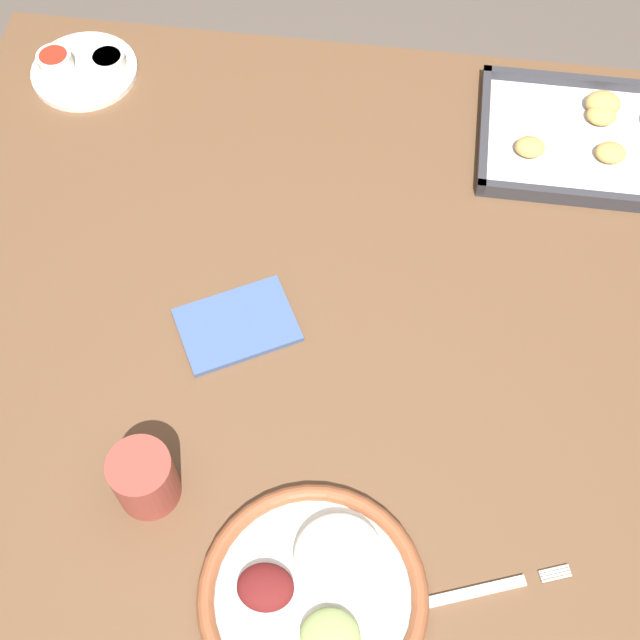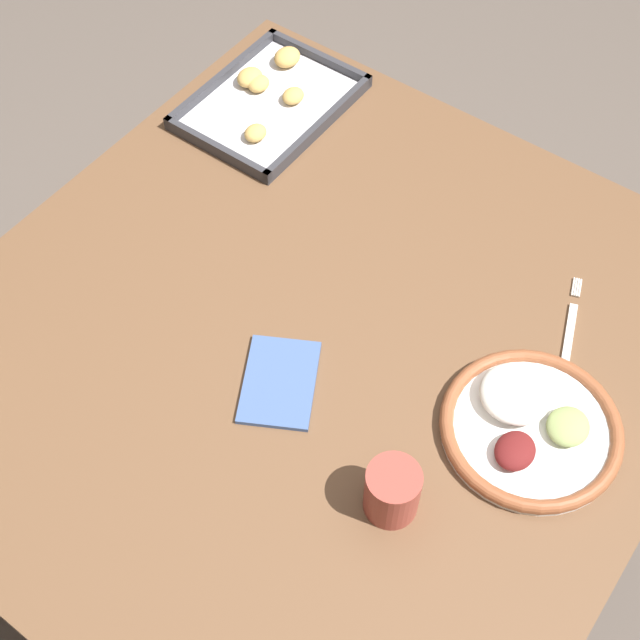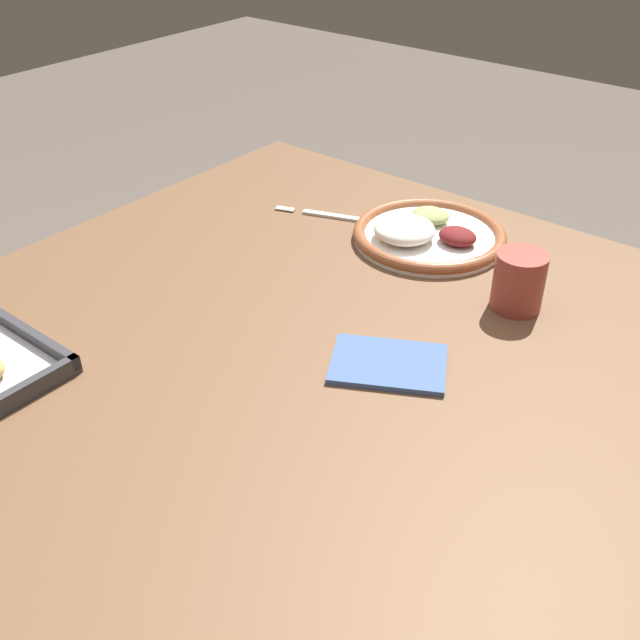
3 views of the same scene
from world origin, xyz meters
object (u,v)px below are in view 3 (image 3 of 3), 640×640
Objects in this scene: fork at (337,217)px; dinner_plate at (427,234)px; napkin at (388,364)px; drinking_cup at (519,281)px.

dinner_plate is at bearing 167.92° from fork.
napkin is at bearing 116.30° from fork.
dinner_plate reaches higher than fork.
fork is at bearing -43.68° from napkin.
drinking_cup is at bearing 155.91° from dinner_plate.
dinner_plate is at bearing -24.09° from drinking_cup.
dinner_plate is 0.17m from fork.
napkin is at bearing 114.21° from dinner_plate.
drinking_cup reaches higher than dinner_plate.
drinking_cup is at bearing 149.58° from fork.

